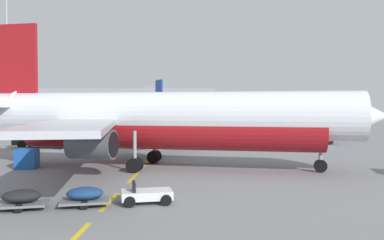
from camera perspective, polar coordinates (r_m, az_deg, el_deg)
The scene contains 10 objects.
ground at distance 55.49m, azimuth 19.46°, elevation -3.34°, with size 400.00×400.00×0.00m, color slate.
apron_paint_markings at distance 51.20m, azimuth -4.02°, elevation -3.67°, with size 8.00×95.34×0.01m.
airliner_foreground at distance 32.78m, azimuth -4.34°, elevation 0.07°, with size 34.74×34.14×12.20m.
airliner_mid_left at distance 72.07m, azimuth -1.77°, elevation 0.66°, with size 27.29×28.68×10.45m.
catering_truck at distance 51.28m, azimuth -20.02°, elevation -1.93°, with size 7.04×2.77×3.14m.
ground_power_truck at distance 55.02m, azimuth 16.22°, elevation -1.63°, with size 7.40×4.39×3.14m.
baggage_train at distance 21.15m, azimuth -14.90°, elevation -10.41°, with size 8.70×3.43×1.14m.
uld_cargo_container at distance 35.18m, azimuth -22.43°, elevation -5.09°, with size 1.79×1.75×1.60m.
apron_light_mast_near at distance 86.24m, azimuth -24.84°, elevation 9.72°, with size 1.80×1.80×27.54m.
terminal_satellite at distance 158.85m, azimuth -9.31°, elevation 2.21°, with size 68.73×27.01×13.08m.
Camera 1 is at (22.86, -12.54, 5.04)m, focal length 37.47 mm.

